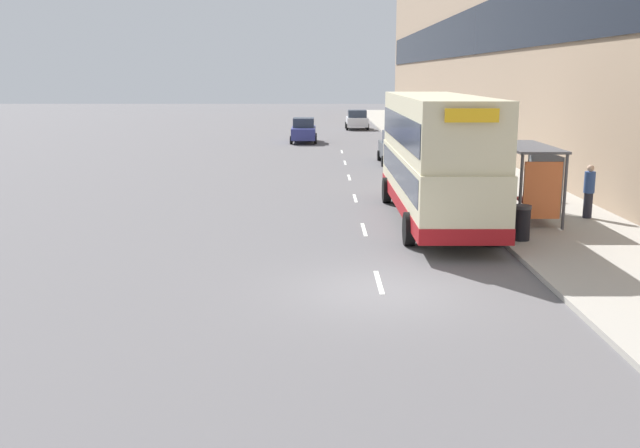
{
  "coord_description": "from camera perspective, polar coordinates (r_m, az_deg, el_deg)",
  "views": [
    {
      "loc": [
        -1.44,
        -15.97,
        4.98
      ],
      "look_at": [
        -1.5,
        14.03,
        -1.32
      ],
      "focal_mm": 40.0,
      "sensor_mm": 36.0,
      "label": 1
    }
  ],
  "objects": [
    {
      "name": "car_1",
      "position": [
        53.68,
        -1.2,
        7.49
      ],
      "size": [
        1.96,
        4.16,
        1.82
      ],
      "rotation": [
        0.0,
        0.0,
        3.14
      ],
      "color": "navy",
      "rests_on": "ground_plane"
    },
    {
      "name": "terrace_facade",
      "position": [
        55.89,
        12.92,
        15.45
      ],
      "size": [
        3.1,
        93.0,
        17.53
      ],
      "color": "#9E846B",
      "rests_on": "ground_plane"
    },
    {
      "name": "litter_bin",
      "position": [
        21.99,
        15.92,
        0.1
      ],
      "size": [
        0.55,
        0.55,
        1.05
      ],
      "color": "black",
      "rests_on": "ground_plane"
    },
    {
      "name": "pedestrian_at_shelter",
      "position": [
        29.69,
        16.72,
        3.67
      ],
      "size": [
        0.33,
        0.33,
        1.69
      ],
      "color": "#23232D",
      "rests_on": "ground_plane"
    },
    {
      "name": "lane_mark_5",
      "position": [
        47.19,
        1.88,
        5.8
      ],
      "size": [
        0.12,
        2.0,
        0.01
      ],
      "color": "silver",
      "rests_on": "ground_plane"
    },
    {
      "name": "lane_mark_1",
      "position": [
        23.35,
        3.65,
        -0.46
      ],
      "size": [
        0.12,
        2.0,
        0.01
      ],
      "color": "silver",
      "rests_on": "ground_plane"
    },
    {
      "name": "pedestrian_1",
      "position": [
        26.07,
        20.83,
        2.48
      ],
      "size": [
        0.36,
        0.36,
        1.84
      ],
      "color": "#23232D",
      "rests_on": "ground_plane"
    },
    {
      "name": "lane_mark_0",
      "position": [
        17.52,
        4.85,
        -4.67
      ],
      "size": [
        0.12,
        2.0,
        0.01
      ],
      "color": "silver",
      "rests_on": "ground_plane"
    },
    {
      "name": "pavement",
      "position": [
        55.27,
        8.44,
        6.64
      ],
      "size": [
        5.0,
        93.0,
        0.14
      ],
      "color": "#A39E93",
      "rests_on": "ground_plane"
    },
    {
      "name": "lane_mark_4",
      "position": [
        41.2,
        2.13,
        4.92
      ],
      "size": [
        0.12,
        2.0,
        0.01
      ],
      "color": "silver",
      "rests_on": "ground_plane"
    },
    {
      "name": "car_0",
      "position": [
        40.98,
        6.3,
        6.08
      ],
      "size": [
        1.99,
        4.56,
        1.84
      ],
      "color": "#4C5156",
      "rests_on": "ground_plane"
    },
    {
      "name": "bus_shelter",
      "position": [
        25.13,
        16.85,
        4.26
      ],
      "size": [
        1.6,
        4.2,
        2.48
      ],
      "color": "#4C4C51",
      "rests_on": "ground_plane"
    },
    {
      "name": "ground_plane",
      "position": [
        16.79,
        5.06,
        -5.43
      ],
      "size": [
        220.0,
        220.0,
        0.0
      ],
      "primitive_type": "plane",
      "color": "#5B595B"
    },
    {
      "name": "car_2",
      "position": [
        66.81,
        3.09,
        8.32
      ],
      "size": [
        2.1,
        3.87,
        1.79
      ],
      "color": "silver",
      "rests_on": "ground_plane"
    },
    {
      "name": "double_decker_bus_near",
      "position": [
        24.55,
        9.34,
        5.41
      ],
      "size": [
        2.85,
        11.21,
        4.3
      ],
      "color": "beige",
      "rests_on": "ground_plane"
    },
    {
      "name": "lane_mark_3",
      "position": [
        35.22,
        2.47,
        3.73
      ],
      "size": [
        0.12,
        2.0,
        0.01
      ],
      "color": "silver",
      "rests_on": "ground_plane"
    },
    {
      "name": "lane_mark_2",
      "position": [
        29.27,
        2.94,
        2.06
      ],
      "size": [
        0.12,
        2.0,
        0.01
      ],
      "color": "silver",
      "rests_on": "ground_plane"
    }
  ]
}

